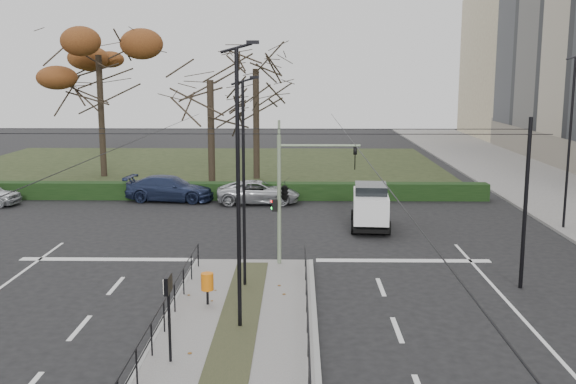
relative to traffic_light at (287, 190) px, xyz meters
name	(u,v)px	position (x,y,z in m)	size (l,w,h in m)	color
ground	(243,306)	(-1.33, -4.50, -3.04)	(140.00, 140.00, 0.00)	black
median_island	(236,333)	(-1.33, -7.00, -2.97)	(4.40, 15.00, 0.14)	#62605D
sidewalk_east	(551,189)	(16.67, 17.50, -2.97)	(8.00, 90.00, 0.14)	#62605D
park	(201,167)	(-7.33, 27.50, -2.99)	(38.00, 26.00, 0.10)	black
hedge	(168,191)	(-7.33, 14.10, -2.54)	(38.00, 1.00, 1.00)	black
median_railing	(235,304)	(-1.33, -7.10, -2.07)	(4.14, 13.24, 0.92)	black
catenary	(246,193)	(-1.33, -2.88, 0.38)	(20.00, 34.00, 6.00)	black
traffic_light	(287,190)	(0.00, 0.00, 0.00)	(3.39, 1.95, 4.99)	gray
litter_bin	(207,282)	(-2.45, -4.77, -2.17)	(0.40, 0.40, 1.03)	black
info_panel	(168,294)	(-2.84, -9.10, -1.10)	(0.13, 0.60, 2.30)	black
streetlamp_median_near	(239,186)	(-1.24, -6.63, 1.26)	(0.68, 0.14, 8.19)	black
streetlamp_median_far	(244,182)	(-1.40, -2.77, 0.76)	(0.60, 0.12, 7.22)	black
streetlamp_sidewalk	(570,140)	(13.20, 6.40, 1.29)	(0.69, 0.14, 8.24)	black
parked_car_third	(170,188)	(-7.12, 13.49, -2.30)	(2.10, 5.16, 1.50)	#1F2948
parked_car_fourth	(259,192)	(-1.86, 12.83, -2.38)	(2.19, 4.76, 1.32)	#ACAFB4
white_van	(370,205)	(3.93, 6.60, -1.90)	(2.07, 4.04, 2.17)	white
rust_tree	(98,55)	(-13.59, 22.42, 5.62)	(9.70, 9.70, 11.28)	black
bare_tree_center	(256,77)	(-2.52, 21.56, 4.11)	(5.80, 5.80, 10.12)	black
bare_tree_near	(210,88)	(-5.16, 17.56, 3.45)	(6.93, 6.93, 9.17)	black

